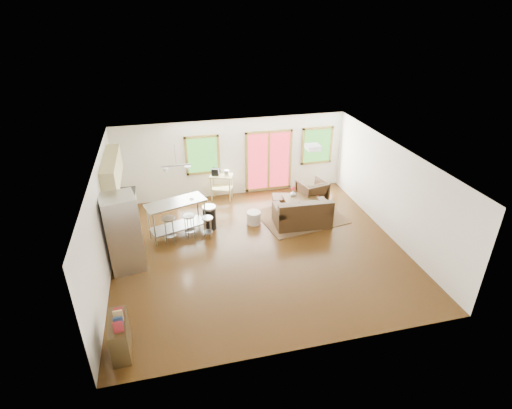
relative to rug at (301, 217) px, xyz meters
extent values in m
cube|color=#321D0A|center=(-1.68, -1.41, -0.02)|extent=(7.50, 7.00, 0.02)
cube|color=white|center=(-1.68, -1.41, 2.60)|extent=(7.50, 7.00, 0.02)
cube|color=white|center=(-1.68, 2.10, 1.29)|extent=(7.50, 0.02, 2.60)
cube|color=white|center=(-5.44, -1.41, 1.29)|extent=(0.02, 7.00, 2.60)
cube|color=white|center=(2.08, -1.41, 1.29)|extent=(0.02, 7.00, 2.60)
cube|color=white|center=(-1.68, -4.92, 1.29)|extent=(7.50, 0.02, 2.60)
cube|color=#224F19|center=(-2.68, 2.05, 1.49)|extent=(0.94, 0.02, 1.14)
cube|color=olive|center=(-2.68, 2.05, 2.10)|extent=(1.10, 0.05, 0.08)
cube|color=olive|center=(-2.68, 2.05, 0.88)|extent=(1.10, 0.05, 0.08)
cube|color=olive|center=(-3.19, 2.05, 1.49)|extent=(0.08, 0.05, 1.30)
cube|color=olive|center=(-2.17, 2.05, 1.49)|extent=(0.08, 0.05, 1.30)
cube|color=maroon|center=(-0.48, 2.05, 1.09)|extent=(1.44, 0.02, 1.94)
cube|color=olive|center=(-0.48, 2.05, 2.10)|extent=(1.60, 0.05, 0.08)
cube|color=olive|center=(-0.48, 2.05, 0.08)|extent=(1.60, 0.05, 0.08)
cube|color=olive|center=(-1.24, 2.05, 1.09)|extent=(0.08, 0.05, 2.10)
cube|color=olive|center=(0.28, 2.05, 1.09)|extent=(0.08, 0.05, 2.10)
cube|color=olive|center=(-0.48, 2.05, 1.09)|extent=(0.08, 0.05, 1.94)
cube|color=#224F19|center=(1.22, 2.05, 1.49)|extent=(0.94, 0.02, 1.14)
cube|color=olive|center=(1.22, 2.05, 2.10)|extent=(1.10, 0.05, 0.08)
cube|color=olive|center=(1.22, 2.05, 0.88)|extent=(1.10, 0.05, 0.08)
cube|color=olive|center=(0.71, 2.05, 1.49)|extent=(0.08, 0.05, 1.30)
cube|color=olive|center=(1.73, 2.05, 1.49)|extent=(0.08, 0.05, 1.30)
cube|color=#3E5330|center=(0.00, 0.00, 0.00)|extent=(2.70, 2.24, 0.02)
cube|color=black|center=(-0.12, -0.41, 0.21)|extent=(1.65, 0.99, 0.45)
cube|color=black|center=(-0.14, -0.76, 0.64)|extent=(1.62, 0.29, 0.41)
cube|color=black|center=(-0.82, -0.37, 0.53)|extent=(0.26, 0.92, 0.17)
cube|color=black|center=(0.57, -0.44, 0.53)|extent=(0.26, 0.92, 0.17)
cube|color=black|center=(-0.48, -0.34, 0.50)|extent=(0.69, 0.62, 0.13)
cube|color=black|center=(0.23, -0.37, 0.50)|extent=(0.69, 0.62, 0.13)
cube|color=#322410|center=(0.15, 0.51, 0.40)|extent=(1.10, 0.69, 0.04)
cube|color=#322410|center=(-0.32, 0.29, 0.18)|extent=(0.07, 0.07, 0.39)
cube|color=#322410|center=(0.59, 0.25, 0.18)|extent=(0.07, 0.07, 0.39)
cube|color=#322410|center=(-0.30, 0.76, 0.18)|extent=(0.07, 0.07, 0.39)
cube|color=#322410|center=(0.61, 0.72, 0.18)|extent=(0.07, 0.07, 0.39)
imported|color=black|center=(0.66, 0.86, 0.41)|extent=(0.97, 0.93, 0.85)
cube|color=black|center=(-0.40, 0.83, 0.16)|extent=(0.63, 0.63, 0.35)
cylinder|color=beige|center=(-1.49, -0.02, 0.17)|extent=(0.52, 0.52, 0.37)
imported|color=silver|center=(-0.06, 0.65, 0.48)|extent=(0.23, 0.24, 0.19)
sphere|color=red|center=(-0.02, 0.67, 0.63)|extent=(0.09, 0.09, 0.07)
sphere|color=red|center=(-0.09, 0.64, 0.66)|extent=(0.09, 0.09, 0.07)
sphere|color=red|center=(-0.05, 0.69, 0.68)|extent=(0.09, 0.09, 0.07)
imported|color=maroon|center=(0.51, 0.52, 0.53)|extent=(0.21, 0.09, 0.29)
cube|color=tan|center=(-5.13, 0.29, 0.44)|extent=(0.60, 2.20, 0.90)
cube|color=black|center=(-5.13, 0.29, 0.91)|extent=(0.64, 2.24, 0.04)
cube|color=tan|center=(-5.25, 0.29, 1.94)|extent=(0.36, 2.20, 0.70)
cylinder|color=#B7BABC|center=(-5.13, -0.21, 1.02)|extent=(0.12, 0.12, 0.18)
cube|color=black|center=(-5.13, 0.69, 1.03)|extent=(0.22, 0.18, 0.20)
cube|color=#B7BABC|center=(-5.03, -1.39, 0.97)|extent=(0.92, 0.90, 1.96)
cube|color=gray|center=(-4.66, -1.31, 0.97)|extent=(0.17, 0.71, 1.92)
cylinder|color=gray|center=(-4.59, -1.54, 1.13)|extent=(0.03, 0.03, 1.31)
cylinder|color=gray|center=(-4.69, -1.07, 1.13)|extent=(0.03, 0.03, 1.31)
cube|color=#B7BABC|center=(-3.70, -0.13, 0.99)|extent=(1.75, 1.12, 0.04)
cube|color=gray|center=(-3.70, -0.13, 0.26)|extent=(1.62, 1.01, 0.03)
cylinder|color=gray|center=(-4.33, -0.59, 0.48)|extent=(0.05, 0.05, 0.99)
cylinder|color=gray|center=(-2.93, -0.14, 0.48)|extent=(0.05, 0.05, 0.99)
cylinder|color=gray|center=(-4.48, -0.12, 0.48)|extent=(0.05, 0.05, 0.99)
cylinder|color=gray|center=(-3.08, 0.34, 0.48)|extent=(0.05, 0.05, 0.99)
imported|color=white|center=(-3.26, -0.06, 1.00)|extent=(0.14, 0.13, 0.12)
cylinder|color=#B7BABC|center=(-3.95, -0.51, 0.74)|extent=(0.39, 0.39, 0.04)
cylinder|color=gray|center=(-3.86, -0.41, 0.35)|extent=(0.03, 0.03, 0.73)
cylinder|color=gray|center=(-4.05, -0.42, 0.35)|extent=(0.03, 0.03, 0.73)
cylinder|color=gray|center=(-4.04, -0.61, 0.35)|extent=(0.03, 0.03, 0.73)
cylinder|color=gray|center=(-3.85, -0.60, 0.35)|extent=(0.03, 0.03, 0.73)
cylinder|color=gray|center=(-3.95, -0.51, 0.22)|extent=(0.35, 0.35, 0.02)
cylinder|color=#B7BABC|center=(-3.40, -0.36, 0.66)|extent=(0.42, 0.42, 0.04)
cylinder|color=gray|center=(-3.35, -0.25, 0.32)|extent=(0.03, 0.03, 0.66)
cylinder|color=gray|center=(-3.51, -0.31, 0.32)|extent=(0.03, 0.03, 0.66)
cylinder|color=gray|center=(-3.45, -0.47, 0.32)|extent=(0.03, 0.03, 0.66)
cylinder|color=gray|center=(-3.28, -0.41, 0.32)|extent=(0.03, 0.03, 0.66)
cylinder|color=gray|center=(-3.40, -0.36, 0.20)|extent=(0.38, 0.38, 0.01)
cylinder|color=#B7BABC|center=(-2.91, -0.52, 0.62)|extent=(0.38, 0.38, 0.04)
cylinder|color=gray|center=(-2.81, -0.46, 0.29)|extent=(0.03, 0.03, 0.61)
cylinder|color=gray|center=(-2.97, -0.42, 0.29)|extent=(0.03, 0.03, 0.61)
cylinder|color=gray|center=(-3.01, -0.58, 0.29)|extent=(0.03, 0.03, 0.61)
cylinder|color=gray|center=(-2.85, -0.62, 0.29)|extent=(0.03, 0.03, 0.61)
cylinder|color=gray|center=(-2.91, -0.52, 0.19)|extent=(0.34, 0.34, 0.01)
cylinder|color=black|center=(-2.79, -0.01, 0.32)|extent=(0.47, 0.47, 0.67)
cylinder|color=#B7BABC|center=(-2.79, -0.01, 0.68)|extent=(0.49, 0.49, 0.06)
cube|color=tan|center=(-2.15, 1.78, 0.83)|extent=(0.83, 0.67, 0.04)
cube|color=tan|center=(-2.15, 1.78, 0.39)|extent=(0.78, 0.63, 0.03)
cube|color=tan|center=(-2.50, 1.71, 0.41)|extent=(0.05, 0.05, 0.85)
cube|color=tan|center=(-1.92, 1.50, 0.41)|extent=(0.05, 0.05, 0.85)
cube|color=tan|center=(-2.37, 2.06, 0.41)|extent=(0.05, 0.05, 0.85)
cube|color=tan|center=(-1.80, 1.85, 0.41)|extent=(0.05, 0.05, 0.85)
cube|color=black|center=(-2.32, 1.84, 0.96)|extent=(0.28, 0.27, 0.22)
cylinder|color=#B7BABC|center=(-1.98, 1.72, 0.94)|extent=(0.21, 0.21, 0.18)
cube|color=#322410|center=(-5.03, -4.14, 0.36)|extent=(0.37, 0.85, 0.74)
cube|color=maroon|center=(-4.97, -4.42, 0.84)|extent=(0.17, 0.06, 0.22)
cube|color=navy|center=(-4.98, -4.28, 0.83)|extent=(0.17, 0.06, 0.20)
cube|color=tan|center=(-4.99, -4.14, 0.85)|extent=(0.17, 0.06, 0.24)
cube|color=maroon|center=(-4.99, -4.00, 0.82)|extent=(0.17, 0.06, 0.19)
cube|color=white|center=(-0.08, -0.81, 2.52)|extent=(0.35, 0.35, 0.12)
cylinder|color=gray|center=(-3.58, 0.09, 2.29)|extent=(0.02, 0.02, 0.60)
cube|color=gray|center=(-3.58, 0.09, 1.99)|extent=(0.80, 0.04, 0.03)
cone|color=#B7BABC|center=(-3.88, 0.09, 1.87)|extent=(0.18, 0.18, 0.14)
cone|color=#B7BABC|center=(-3.28, 0.09, 1.87)|extent=(0.18, 0.18, 0.14)
camera|label=1|loc=(-3.84, -10.04, 5.99)|focal=28.00mm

